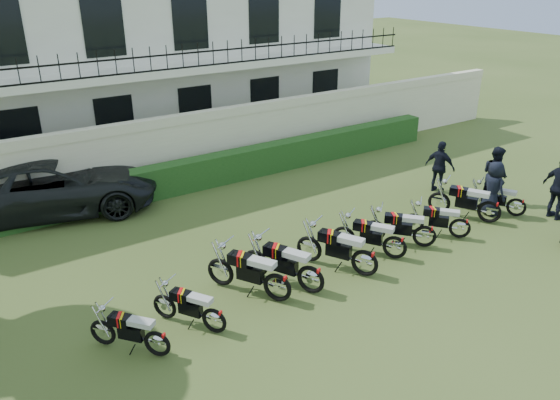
{
  "coord_description": "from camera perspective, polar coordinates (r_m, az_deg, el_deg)",
  "views": [
    {
      "loc": [
        -6.79,
        -8.13,
        6.74
      ],
      "look_at": [
        0.25,
        2.49,
        1.23
      ],
      "focal_mm": 35.0,
      "sensor_mm": 36.0,
      "label": 1
    }
  ],
  "objects": [
    {
      "name": "motorcycle_5",
      "position": [
        13.72,
        11.95,
        -4.3
      ],
      "size": [
        1.1,
        1.67,
        1.05
      ],
      "rotation": [
        0.0,
        0.0,
        0.57
      ],
      "color": "black",
      "rests_on": "ground"
    },
    {
      "name": "motorcycle_9",
      "position": [
        17.11,
        23.53,
        -0.28
      ],
      "size": [
        0.89,
        1.58,
        0.94
      ],
      "rotation": [
        0.0,
        0.0,
        0.47
      ],
      "color": "black",
      "rests_on": "ground"
    },
    {
      "name": "motorcycle_8",
      "position": [
        16.34,
        21.11,
        -0.66
      ],
      "size": [
        1.08,
        1.85,
        1.12
      ],
      "rotation": [
        0.0,
        0.0,
        0.49
      ],
      "color": "black",
      "rests_on": "ground"
    },
    {
      "name": "officer_4",
      "position": [
        17.84,
        21.53,
        2.51
      ],
      "size": [
        0.86,
        0.99,
        1.75
      ],
      "primitive_type": "imported",
      "rotation": [
        0.0,
        0.0,
        1.31
      ],
      "color": "black",
      "rests_on": "ground"
    },
    {
      "name": "suv",
      "position": [
        17.17,
        -22.71,
        1.33
      ],
      "size": [
        6.38,
        4.05,
        1.64
      ],
      "primitive_type": "imported",
      "rotation": [
        0.0,
        0.0,
        1.33
      ],
      "color": "black",
      "rests_on": "ground"
    },
    {
      "name": "motorcycle_6",
      "position": [
        14.46,
        14.92,
        -3.15
      ],
      "size": [
        1.32,
        1.46,
        1.02
      ],
      "rotation": [
        0.0,
        0.0,
        0.73
      ],
      "color": "black",
      "rests_on": "ground"
    },
    {
      "name": "motorcycle_3",
      "position": [
        12.07,
        3.26,
        -7.62
      ],
      "size": [
        1.06,
        1.93,
        1.15
      ],
      "rotation": [
        0.0,
        0.0,
        0.46
      ],
      "color": "black",
      "rests_on": "ground"
    },
    {
      "name": "officer_3",
      "position": [
        16.9,
        21.38,
        1.15
      ],
      "size": [
        0.63,
        0.86,
        1.62
      ],
      "primitive_type": "imported",
      "rotation": [
        0.0,
        0.0,
        1.41
      ],
      "color": "black",
      "rests_on": "ground"
    },
    {
      "name": "motorcycle_1",
      "position": [
        10.99,
        -6.92,
        -11.83
      ],
      "size": [
        0.98,
        1.5,
        0.94
      ],
      "rotation": [
        0.0,
        0.0,
        0.56
      ],
      "color": "black",
      "rests_on": "ground"
    },
    {
      "name": "perimeter_wall",
      "position": [
        18.36,
        -10.24,
        5.36
      ],
      "size": [
        30.0,
        0.35,
        2.3
      ],
      "color": "#ECE4C6",
      "rests_on": "ground"
    },
    {
      "name": "motorcycle_7",
      "position": [
        15.2,
        18.34,
        -2.35
      ],
      "size": [
        1.22,
        1.4,
        0.96
      ],
      "rotation": [
        0.0,
        0.0,
        0.71
      ],
      "color": "black",
      "rests_on": "ground"
    },
    {
      "name": "building",
      "position": [
        23.3,
        -16.89,
        14.96
      ],
      "size": [
        20.4,
        9.6,
        7.4
      ],
      "color": "white",
      "rests_on": "ground"
    },
    {
      "name": "motorcycle_4",
      "position": [
        12.83,
        8.89,
        -5.88
      ],
      "size": [
        1.09,
        1.91,
        1.15
      ],
      "rotation": [
        0.0,
        0.0,
        0.48
      ],
      "color": "black",
      "rests_on": "ground"
    },
    {
      "name": "officer_2",
      "position": [
        17.33,
        27.24,
        1.14
      ],
      "size": [
        0.6,
        1.15,
        1.88
      ],
      "primitive_type": "imported",
      "rotation": [
        0.0,
        0.0,
        1.44
      ],
      "color": "black",
      "rests_on": "ground"
    },
    {
      "name": "officer_5",
      "position": [
        18.06,
        16.37,
        3.34
      ],
      "size": [
        0.66,
        1.06,
        1.68
      ],
      "primitive_type": "imported",
      "rotation": [
        0.0,
        0.0,
        1.84
      ],
      "color": "black",
      "rests_on": "ground"
    },
    {
      "name": "ground",
      "position": [
        12.55,
        5.42,
        -9.2
      ],
      "size": [
        100.0,
        100.0,
        0.0
      ],
      "primitive_type": "plane",
      "color": "#3D5020",
      "rests_on": "ground"
    },
    {
      "name": "hedge",
      "position": [
        18.29,
        -6.21,
        3.3
      ],
      "size": [
        18.0,
        0.6,
        1.0
      ],
      "primitive_type": "cube",
      "color": "#194117",
      "rests_on": "ground"
    },
    {
      "name": "motorcycle_2",
      "position": [
        11.78,
        -0.27,
        -8.43
      ],
      "size": [
        1.14,
        1.88,
        1.15
      ],
      "rotation": [
        0.0,
        0.0,
        0.52
      ],
      "color": "black",
      "rests_on": "ground"
    },
    {
      "name": "motorcycle_0",
      "position": [
        10.59,
        -12.75,
        -13.87
      ],
      "size": [
        1.14,
        1.37,
        0.93
      ],
      "rotation": [
        0.0,
        0.0,
        0.69
      ],
      "color": "black",
      "rests_on": "ground"
    }
  ]
}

